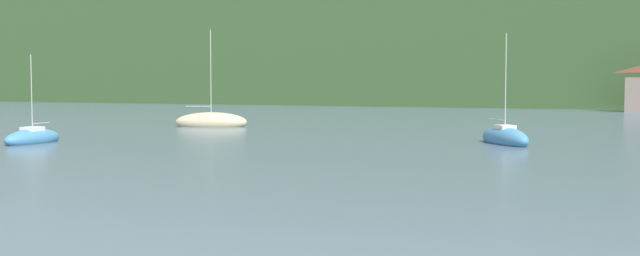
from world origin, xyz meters
name	(u,v)px	position (x,y,z in m)	size (l,w,h in m)	color
wooded_hillside	(611,54)	(5.26, 162.67, 8.30)	(352.00, 46.04, 38.79)	#38562D
sailboat_far_4	(33,138)	(-25.47, 62.97, 0.32)	(1.79, 4.84, 5.96)	teal
sailboat_far_7	(505,138)	(2.35, 73.83, 0.36)	(4.52, 5.38, 7.31)	teal
sailboat_far_9	(211,122)	(-24.13, 82.88, 0.39)	(6.55, 4.06, 8.79)	#CCBC8E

